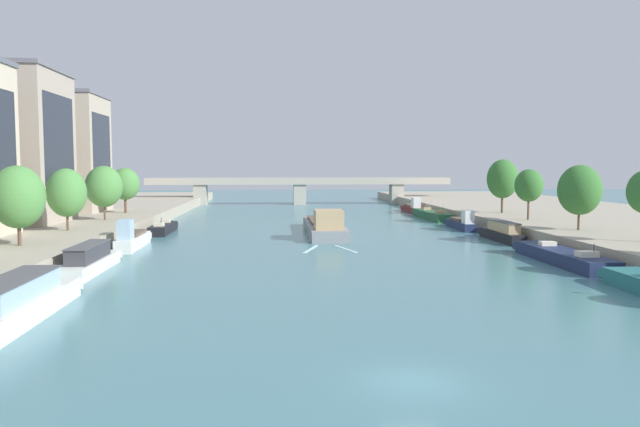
# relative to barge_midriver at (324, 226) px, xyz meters

# --- Properties ---
(ground_plane) EXTENTS (400.00, 400.00, 0.00)m
(ground_plane) POSITION_rel_barge_midriver_xyz_m (-0.74, -53.39, -1.05)
(ground_plane) COLOR teal
(quay_right) EXTENTS (36.00, 170.00, 1.78)m
(quay_right) POSITION_rel_barge_midriver_xyz_m (39.60, 1.61, -0.16)
(quay_right) COLOR #A89E89
(quay_right) RESTS_ON ground
(barge_midriver) EXTENTS (4.44, 22.57, 3.54)m
(barge_midriver) POSITION_rel_barge_midriver_xyz_m (0.00, 0.00, 0.00)
(barge_midriver) COLOR gray
(barge_midriver) RESTS_ON ground
(wake_behind_barge) EXTENTS (5.60, 5.87, 0.03)m
(wake_behind_barge) POSITION_rel_barge_midriver_xyz_m (-0.74, -14.15, -1.04)
(wake_behind_barge) COLOR silver
(wake_behind_barge) RESTS_ON ground
(moored_boat_left_midway) EXTENTS (2.78, 13.90, 2.55)m
(moored_boat_left_midway) POSITION_rel_barge_midriver_xyz_m (-20.56, -42.14, 0.02)
(moored_boat_left_midway) COLOR silver
(moored_boat_left_midway) RESTS_ON ground
(moored_boat_left_near) EXTENTS (2.04, 11.87, 2.38)m
(moored_boat_left_near) POSITION_rel_barge_midriver_xyz_m (-21.31, -26.52, -0.06)
(moored_boat_left_near) COLOR silver
(moored_boat_left_near) RESTS_ON ground
(moored_boat_left_upstream) EXTENTS (1.91, 11.10, 3.29)m
(moored_boat_left_upstream) POSITION_rel_barge_midriver_xyz_m (-21.31, -11.97, -0.07)
(moored_boat_left_upstream) COLOR silver
(moored_boat_left_upstream) RESTS_ON ground
(moored_boat_left_far) EXTENTS (2.19, 10.75, 2.26)m
(moored_boat_left_far) POSITION_rel_barge_midriver_xyz_m (-20.80, 2.88, -0.44)
(moored_boat_left_far) COLOR black
(moored_boat_left_far) RESTS_ON ground
(moored_boat_right_downstream) EXTENTS (3.08, 15.22, 2.30)m
(moored_boat_right_downstream) POSITION_rel_barge_midriver_xyz_m (19.33, -24.93, -0.43)
(moored_boat_right_downstream) COLOR #1E284C
(moored_boat_right_downstream) RESTS_ON ground
(moored_boat_right_second) EXTENTS (1.87, 10.94, 2.35)m
(moored_boat_right_second) POSITION_rel_barge_midriver_xyz_m (19.94, -8.89, -0.07)
(moored_boat_right_second) COLOR black
(moored_boat_right_second) RESTS_ON ground
(moored_boat_right_lone) EXTENTS (1.92, 10.61, 2.83)m
(moored_boat_right_lone) POSITION_rel_barge_midriver_xyz_m (19.36, 4.59, -0.21)
(moored_boat_right_lone) COLOR #1E284C
(moored_boat_right_lone) RESTS_ON ground
(moored_boat_right_far) EXTENTS (3.08, 16.16, 2.39)m
(moored_boat_right_far) POSITION_rel_barge_midriver_xyz_m (19.42, 20.65, -0.38)
(moored_boat_right_far) COLOR #235633
(moored_boat_right_far) RESTS_ON ground
(moored_boat_right_upstream) EXTENTS (1.87, 11.32, 2.95)m
(moored_boat_right_upstream) POSITION_rel_barge_midriver_xyz_m (19.35, 34.85, -0.18)
(moored_boat_right_upstream) COLOR maroon
(moored_boat_right_upstream) RESTS_ON ground
(tree_left_nearest) EXTENTS (4.49, 4.49, 6.94)m
(tree_left_nearest) POSITION_rel_barge_midriver_xyz_m (-28.36, -22.91, 4.94)
(tree_left_nearest) COLOR brown
(tree_left_nearest) RESTS_ON quay_left
(tree_left_past_mid) EXTENTS (4.11, 4.11, 6.64)m
(tree_left_past_mid) POSITION_rel_barge_midriver_xyz_m (-28.40, -10.59, 4.78)
(tree_left_past_mid) COLOR brown
(tree_left_past_mid) RESTS_ON quay_left
(tree_left_far) EXTENTS (4.65, 4.65, 6.93)m
(tree_left_far) POSITION_rel_barge_midriver_xyz_m (-28.04, 2.22, 5.02)
(tree_left_far) COLOR brown
(tree_left_far) RESTS_ON quay_left
(tree_left_third) EXTENTS (4.22, 4.22, 6.62)m
(tree_left_third) POSITION_rel_barge_midriver_xyz_m (-28.31, 14.10, 5.00)
(tree_left_third) COLOR brown
(tree_left_third) RESTS_ON quay_left
(tree_right_past_mid) EXTENTS (4.57, 4.57, 7.01)m
(tree_right_past_mid) POSITION_rel_barge_midriver_xyz_m (26.48, -13.94, 5.04)
(tree_right_past_mid) COLOR brown
(tree_right_past_mid) RESTS_ON quay_right
(tree_right_third) EXTENTS (3.57, 3.57, 6.51)m
(tree_right_third) POSITION_rel_barge_midriver_xyz_m (26.18, -1.52, 5.14)
(tree_right_third) COLOR brown
(tree_right_third) RESTS_ON quay_right
(tree_right_far) EXTENTS (4.53, 4.53, 7.88)m
(tree_right_far) POSITION_rel_barge_midriver_xyz_m (27.13, 9.99, 5.74)
(tree_right_far) COLOR brown
(tree_right_far) RESTS_ON quay_right
(building_left_corner) EXTENTS (13.10, 12.82, 18.67)m
(building_left_corner) POSITION_rel_barge_midriver_xyz_m (-38.60, -1.11, 10.08)
(building_left_corner) COLOR #A89989
(building_left_corner) RESTS_ON quay_left
(building_left_middle) EXTENTS (12.86, 11.70, 17.78)m
(building_left_middle) POSITION_rel_barge_midriver_xyz_m (-38.60, 17.17, 9.64)
(building_left_middle) COLOR #B2A38E
(building_left_middle) RESTS_ON quay_left
(bridge_far) EXTENTS (68.67, 4.40, 6.05)m
(bridge_far) POSITION_rel_barge_midriver_xyz_m (-0.74, 60.78, 2.88)
(bridge_far) COLOR #ADA899
(bridge_far) RESTS_ON ground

